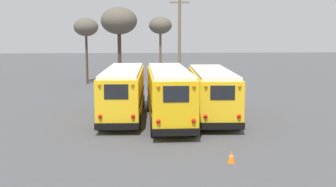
# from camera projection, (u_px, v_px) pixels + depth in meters

# --- Properties ---
(ground_plane) EXTENTS (160.00, 160.00, 0.00)m
(ground_plane) POSITION_uv_depth(u_px,v_px,m) (168.00, 120.00, 26.73)
(ground_plane) COLOR #4C4C4F
(school_bus_0) EXTENTS (2.74, 9.88, 3.19)m
(school_bus_0) POSITION_uv_depth(u_px,v_px,m) (124.00, 91.00, 27.18)
(school_bus_0) COLOR yellow
(school_bus_0) RESTS_ON ground
(school_bus_1) EXTENTS (2.58, 9.90, 3.30)m
(school_bus_1) POSITION_uv_depth(u_px,v_px,m) (169.00, 93.00, 25.73)
(school_bus_1) COLOR yellow
(school_bus_1) RESTS_ON ground
(school_bus_2) EXTENTS (2.82, 9.50, 3.10)m
(school_bus_2) POSITION_uv_depth(u_px,v_px,m) (212.00, 92.00, 27.07)
(school_bus_2) COLOR yellow
(school_bus_2) RESTS_ON ground
(utility_pole) EXTENTS (1.80, 0.28, 9.22)m
(utility_pole) POSITION_uv_depth(u_px,v_px,m) (179.00, 40.00, 38.43)
(utility_pole) COLOR #75604C
(utility_pole) RESTS_ON ground
(bare_tree_0) EXTENTS (2.57, 2.57, 7.14)m
(bare_tree_0) POSITION_uv_depth(u_px,v_px,m) (160.00, 26.00, 47.17)
(bare_tree_0) COLOR brown
(bare_tree_0) RESTS_ON ground
(bare_tree_1) EXTENTS (2.55, 2.55, 6.92)m
(bare_tree_1) POSITION_uv_depth(u_px,v_px,m) (86.00, 28.00, 43.84)
(bare_tree_1) COLOR #473323
(bare_tree_1) RESTS_ON ground
(bare_tree_2) EXTENTS (4.15, 4.15, 8.26)m
(bare_tree_2) POSITION_uv_depth(u_px,v_px,m) (119.00, 21.00, 48.12)
(bare_tree_2) COLOR #473323
(bare_tree_2) RESTS_ON ground
(traffic_cone) EXTENTS (0.36, 0.36, 0.51)m
(traffic_cone) POSITION_uv_depth(u_px,v_px,m) (231.00, 157.00, 18.02)
(traffic_cone) COLOR orange
(traffic_cone) RESTS_ON ground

